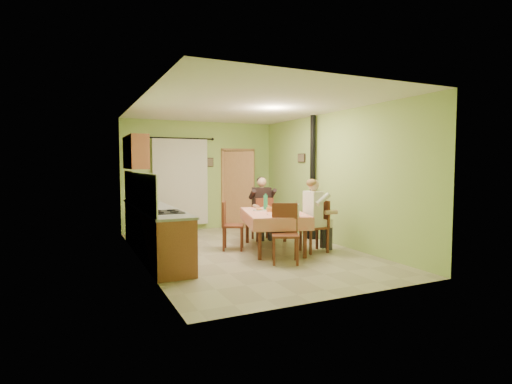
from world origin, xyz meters
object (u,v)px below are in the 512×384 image
stove_flue (312,194)px  man_right (314,207)px  chair_left (232,235)px  man_far (262,201)px  dining_table (273,231)px  chair_right (315,237)px  chair_far (262,227)px  chair_near (285,246)px

stove_flue → man_right: bearing=-121.5°
chair_left → man_far: 1.34m
dining_table → man_right: man_right is taller
dining_table → man_far: bearing=92.1°
dining_table → chair_right: (0.65, -0.49, -0.09)m
dining_table → man_far: size_ratio=1.49×
man_far → man_right: 1.58m
chair_far → chair_near: size_ratio=0.94×
chair_near → chair_right: (0.95, 0.51, -0.00)m
chair_near → man_right: size_ratio=0.73×
dining_table → stove_flue: stove_flue is taller
dining_table → chair_left: bearing=169.9°
chair_near → chair_left: size_ratio=1.05×
chair_right → man_right: bearing=90.0°
man_far → chair_far: bearing=-90.0°
chair_far → chair_near: (-0.55, -2.03, 0.00)m
dining_table → chair_right: size_ratio=2.07×
stove_flue → dining_table: bearing=-153.1°
chair_right → dining_table: bearing=54.0°
chair_near → man_right: man_right is taller
chair_near → stove_flue: 2.48m
chair_far → chair_right: (0.40, -1.52, 0.00)m
chair_far → chair_near: bearing=-97.7°
dining_table → chair_near: chair_near is taller
man_right → chair_near: bearing=120.4°
chair_far → stove_flue: bearing=-9.5°
chair_far → man_far: 0.59m
chair_left → stove_flue: (2.09, 0.33, 0.73)m
chair_right → chair_left: 1.62m
chair_right → chair_far: bearing=16.1°
dining_table → chair_left: chair_left is taller
chair_far → stove_flue: size_ratio=0.34×
man_right → stove_flue: size_ratio=0.50×
dining_table → chair_near: 1.06m
man_far → man_right: size_ratio=1.00×
chair_left → man_right: (1.37, -0.85, 0.59)m
man_right → stove_flue: 1.39m
chair_left → stove_flue: 2.24m
dining_table → chair_far: 1.06m
chair_far → chair_right: bearing=-68.0°
chair_right → chair_near: bearing=120.0°
chair_near → chair_right: 1.08m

